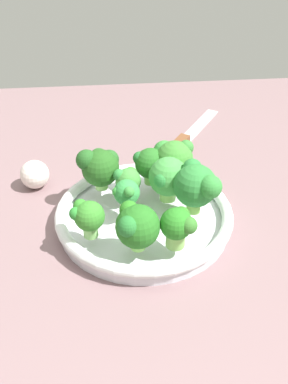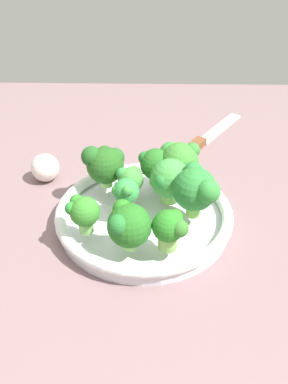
{
  "view_description": "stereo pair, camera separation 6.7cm",
  "coord_description": "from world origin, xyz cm",
  "px_view_note": "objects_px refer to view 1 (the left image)",
  "views": [
    {
      "loc": [
        -7.89,
        -51.8,
        45.08
      ],
      "look_at": [
        -2.33,
        3.14,
        6.35
      ],
      "focal_mm": 40.74,
      "sensor_mm": 36.0,
      "label": 1
    },
    {
      "loc": [
        -1.16,
        -52.07,
        45.08
      ],
      "look_at": [
        -2.33,
        3.14,
        6.35
      ],
      "focal_mm": 40.74,
      "sensor_mm": 36.0,
      "label": 2
    }
  ],
  "objects_px": {
    "broccoli_floret_2": "(88,216)",
    "broccoli_floret_1": "(128,180)",
    "broccoli_floret_3": "(136,226)",
    "knife": "(185,138)",
    "bowl": "(144,216)",
    "broccoli_floret_4": "(100,166)",
    "broccoli_floret_5": "(126,194)",
    "broccoli_floret_9": "(173,158)",
    "garlic_bulb": "(35,174)",
    "broccoli_floret_0": "(178,225)",
    "broccoli_floret_8": "(150,164)",
    "broccoli_floret_6": "(169,177)",
    "broccoli_floret_7": "(197,185)"
  },
  "relations": [
    {
      "from": "broccoli_floret_3",
      "to": "broccoli_floret_8",
      "type": "xyz_separation_m",
      "value": [
        0.04,
        0.16,
        -0.0
      ]
    },
    {
      "from": "bowl",
      "to": "broccoli_floret_5",
      "type": "relative_size",
      "value": 5.02
    },
    {
      "from": "broccoli_floret_1",
      "to": "broccoli_floret_2",
      "type": "bearing_deg",
      "value": -124.01
    },
    {
      "from": "broccoli_floret_2",
      "to": "broccoli_floret_7",
      "type": "height_order",
      "value": "broccoli_floret_7"
    },
    {
      "from": "broccoli_floret_3",
      "to": "garlic_bulb",
      "type": "xyz_separation_m",
      "value": [
        -0.17,
        0.22,
        -0.05
      ]
    },
    {
      "from": "broccoli_floret_0",
      "to": "knife",
      "type": "height_order",
      "value": "broccoli_floret_0"
    },
    {
      "from": "bowl",
      "to": "broccoli_floret_6",
      "type": "distance_m",
      "value": 0.07
    },
    {
      "from": "broccoli_floret_1",
      "to": "broccoli_floret_6",
      "type": "relative_size",
      "value": 0.69
    },
    {
      "from": "broccoli_floret_4",
      "to": "knife",
      "type": "xyz_separation_m",
      "value": [
        0.18,
        0.21,
        -0.07
      ]
    },
    {
      "from": "broccoli_floret_3",
      "to": "bowl",
      "type": "bearing_deg",
      "value": 77.87
    },
    {
      "from": "broccoli_floret_0",
      "to": "broccoli_floret_1",
      "type": "relative_size",
      "value": 1.2
    },
    {
      "from": "broccoli_floret_2",
      "to": "broccoli_floret_3",
      "type": "height_order",
      "value": "broccoli_floret_3"
    },
    {
      "from": "broccoli_floret_0",
      "to": "broccoli_floret_6",
      "type": "height_order",
      "value": "broccoli_floret_6"
    },
    {
      "from": "bowl",
      "to": "garlic_bulb",
      "type": "distance_m",
      "value": 0.23
    },
    {
      "from": "broccoli_floret_2",
      "to": "broccoli_floret_9",
      "type": "bearing_deg",
      "value": 42.21
    },
    {
      "from": "knife",
      "to": "garlic_bulb",
      "type": "bearing_deg",
      "value": -154.07
    },
    {
      "from": "broccoli_floret_5",
      "to": "broccoli_floret_9",
      "type": "relative_size",
      "value": 0.74
    },
    {
      "from": "broccoli_floret_2",
      "to": "knife",
      "type": "relative_size",
      "value": 0.25
    },
    {
      "from": "broccoli_floret_2",
      "to": "broccoli_floret_4",
      "type": "bearing_deg",
      "value": 81.18
    },
    {
      "from": "broccoli_floret_8",
      "to": "broccoli_floret_1",
      "type": "bearing_deg",
      "value": -138.85
    },
    {
      "from": "broccoli_floret_3",
      "to": "broccoli_floret_8",
      "type": "relative_size",
      "value": 1.07
    },
    {
      "from": "broccoli_floret_0",
      "to": "broccoli_floret_3",
      "type": "bearing_deg",
      "value": -179.93
    },
    {
      "from": "broccoli_floret_2",
      "to": "broccoli_floret_4",
      "type": "distance_m",
      "value": 0.12
    },
    {
      "from": "broccoli_floret_0",
      "to": "broccoli_floret_5",
      "type": "xyz_separation_m",
      "value": [
        -0.07,
        0.09,
        -0.0
      ]
    },
    {
      "from": "broccoli_floret_3",
      "to": "knife",
      "type": "distance_m",
      "value": 0.4
    },
    {
      "from": "bowl",
      "to": "broccoli_floret_4",
      "type": "distance_m",
      "value": 0.11
    },
    {
      "from": "broccoli_floret_1",
      "to": "broccoli_floret_8",
      "type": "bearing_deg",
      "value": 41.15
    },
    {
      "from": "knife",
      "to": "broccoli_floret_7",
      "type": "bearing_deg",
      "value": -97.8
    },
    {
      "from": "broccoli_floret_1",
      "to": "broccoli_floret_6",
      "type": "bearing_deg",
      "value": -14.31
    },
    {
      "from": "broccoli_floret_6",
      "to": "knife",
      "type": "xyz_separation_m",
      "value": [
        0.08,
        0.26,
        -0.07
      ]
    },
    {
      "from": "broccoli_floret_1",
      "to": "broccoli_floret_2",
      "type": "xyz_separation_m",
      "value": [
        -0.06,
        -0.09,
        0.0
      ]
    },
    {
      "from": "broccoli_floret_2",
      "to": "broccoli_floret_5",
      "type": "distance_m",
      "value": 0.08
    },
    {
      "from": "broccoli_floret_6",
      "to": "broccoli_floret_2",
      "type": "bearing_deg",
      "value": -148.59
    },
    {
      "from": "broccoli_floret_4",
      "to": "garlic_bulb",
      "type": "height_order",
      "value": "broccoli_floret_4"
    },
    {
      "from": "broccoli_floret_1",
      "to": "broccoli_floret_8",
      "type": "height_order",
      "value": "broccoli_floret_8"
    },
    {
      "from": "bowl",
      "to": "broccoli_floret_6",
      "type": "bearing_deg",
      "value": 24.55
    },
    {
      "from": "broccoli_floret_0",
      "to": "broccoli_floret_8",
      "type": "xyz_separation_m",
      "value": [
        -0.02,
        0.16,
        0.0
      ]
    },
    {
      "from": "broccoli_floret_2",
      "to": "broccoli_floret_1",
      "type": "bearing_deg",
      "value": 55.99
    },
    {
      "from": "broccoli_floret_2",
      "to": "knife",
      "type": "bearing_deg",
      "value": 58.6
    },
    {
      "from": "broccoli_floret_5",
      "to": "broccoli_floret_2",
      "type": "bearing_deg",
      "value": -138.33
    },
    {
      "from": "broccoli_floret_3",
      "to": "broccoli_floret_8",
      "type": "bearing_deg",
      "value": 76.99
    },
    {
      "from": "garlic_bulb",
      "to": "broccoli_floret_9",
      "type": "bearing_deg",
      "value": -13.44
    },
    {
      "from": "broccoli_floret_9",
      "to": "knife",
      "type": "height_order",
      "value": "broccoli_floret_9"
    },
    {
      "from": "broccoli_floret_8",
      "to": "garlic_bulb",
      "type": "relative_size",
      "value": 1.24
    },
    {
      "from": "bowl",
      "to": "broccoli_floret_8",
      "type": "bearing_deg",
      "value": 75.83
    },
    {
      "from": "broccoli_floret_7",
      "to": "knife",
      "type": "height_order",
      "value": "broccoli_floret_7"
    },
    {
      "from": "broccoli_floret_1",
      "to": "knife",
      "type": "relative_size",
      "value": 0.22
    },
    {
      "from": "broccoli_floret_8",
      "to": "broccoli_floret_3",
      "type": "bearing_deg",
      "value": -103.01
    },
    {
      "from": "broccoli_floret_1",
      "to": "broccoli_floret_7",
      "type": "xyz_separation_m",
      "value": [
        0.1,
        -0.05,
        0.02
      ]
    },
    {
      "from": "broccoli_floret_6",
      "to": "knife",
      "type": "relative_size",
      "value": 0.32
    }
  ]
}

